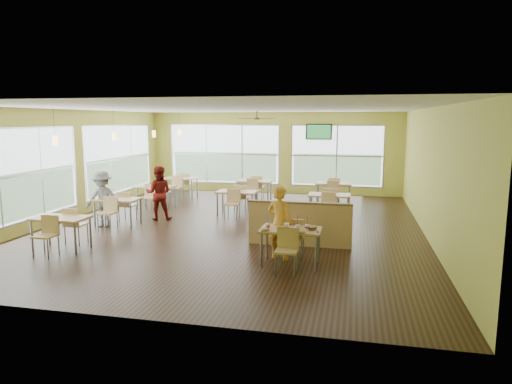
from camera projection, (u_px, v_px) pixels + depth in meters
room at (233, 169)px, 12.28m from camera, size 12.00×12.04×3.20m
window_bays at (183, 161)px, 15.83m from camera, size 9.24×10.24×2.38m
main_table at (291, 235)px, 9.12m from camera, size 1.22×1.52×0.87m
half_wall_divider at (299, 224)px, 10.53m from camera, size 2.40×0.14×1.04m
dining_tables at (216, 193)px, 14.31m from camera, size 6.92×8.72×0.87m
pendant_lights at (135, 135)px, 13.48m from camera, size 0.11×7.31×0.86m
ceiling_fan at (257, 118)px, 14.97m from camera, size 1.25×1.25×0.29m
tv_backwall at (319, 132)px, 17.46m from camera, size 1.00×0.07×0.60m
man_plaid at (280, 223)px, 9.47m from camera, size 0.67×0.56×1.57m
patron_maroon at (159, 193)px, 13.29m from camera, size 0.89×0.77×1.58m
patron_grey at (102, 199)px, 12.41m from camera, size 1.00×0.59×1.53m
cup_blue at (268, 226)px, 9.04m from camera, size 0.09×0.09×0.31m
cup_yellow at (287, 226)px, 8.97m from camera, size 0.10×0.10×0.38m
cup_red_near at (297, 228)px, 8.82m from camera, size 0.10×0.10×0.36m
cup_red_far at (307, 227)px, 8.96m from camera, size 0.08×0.08×0.31m
food_basket at (311, 228)px, 9.05m from camera, size 0.27×0.27×0.06m
ketchup_cup at (318, 232)px, 8.80m from camera, size 0.05×0.05×0.02m
wrapper_left at (265, 230)px, 8.94m from camera, size 0.21×0.20×0.04m
wrapper_mid at (291, 227)px, 9.14m from camera, size 0.23×0.20×0.05m
wrapper_right at (302, 232)px, 8.75m from camera, size 0.17×0.16×0.04m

